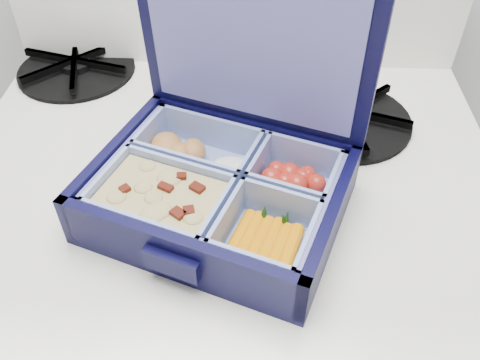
# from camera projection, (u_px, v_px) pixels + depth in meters

# --- Properties ---
(bento_box) EXTENTS (0.29, 0.26, 0.06)m
(bento_box) POSITION_uv_depth(u_px,v_px,m) (219.00, 192.00, 0.50)
(bento_box) COLOR black
(bento_box) RESTS_ON stove
(burner_grate) EXTENTS (0.21, 0.21, 0.02)m
(burner_grate) POSITION_uv_depth(u_px,v_px,m) (345.00, 114.00, 0.62)
(burner_grate) COLOR black
(burner_grate) RESTS_ON stove
(burner_grate_rear) EXTENTS (0.20, 0.20, 0.02)m
(burner_grate_rear) POSITION_uv_depth(u_px,v_px,m) (76.00, 66.00, 0.71)
(burner_grate_rear) COLOR black
(burner_grate_rear) RESTS_ON stove
(fork) EXTENTS (0.11, 0.15, 0.01)m
(fork) POSITION_uv_depth(u_px,v_px,m) (258.00, 133.00, 0.61)
(fork) COLOR #B4B0C9
(fork) RESTS_ON stove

